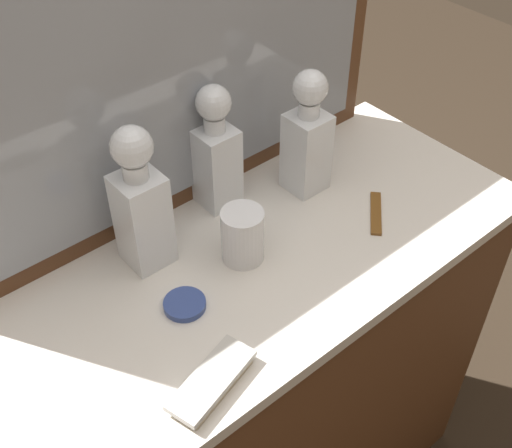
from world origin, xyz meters
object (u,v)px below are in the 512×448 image
crystal_tumbler_far_right (243,237)px  silver_brush_left (212,382)px  crystal_decanter_center (216,159)px  porcelain_dish (185,304)px  crystal_decanter_rear (142,211)px  tortoiseshell_comb (376,213)px  crystal_decanter_front (307,143)px

crystal_tumbler_far_right → silver_brush_left: size_ratio=0.63×
crystal_decanter_center → porcelain_dish: size_ratio=3.59×
crystal_decanter_rear → tortoiseshell_comb: 0.45m
crystal_decanter_front → silver_brush_left: size_ratio=1.58×
crystal_decanter_front → crystal_decanter_center: crystal_decanter_front is taller
crystal_decanter_front → crystal_tumbler_far_right: 0.24m
crystal_decanter_center → crystal_tumbler_far_right: bearing=-112.2°
silver_brush_left → crystal_decanter_center: bearing=50.9°
crystal_decanter_rear → porcelain_dish: 0.17m
porcelain_dish → tortoiseshell_comb: 0.42m
crystal_decanter_center → silver_brush_left: (-0.27, -0.34, -0.09)m
crystal_decanter_front → silver_brush_left: crystal_decanter_front is taller
silver_brush_left → porcelain_dish: 0.17m
silver_brush_left → crystal_decanter_rear: bearing=74.8°
crystal_decanter_front → tortoiseshell_comb: size_ratio=2.51×
crystal_decanter_rear → crystal_decanter_center: size_ratio=1.08×
crystal_decanter_rear → silver_brush_left: 0.32m
crystal_decanter_center → crystal_tumbler_far_right: 0.17m
crystal_tumbler_far_right → tortoiseshell_comb: 0.28m
crystal_decanter_front → crystal_decanter_center: size_ratio=1.01×
silver_brush_left → porcelain_dish: bearing=68.5°
crystal_decanter_rear → porcelain_dish: size_ratio=3.89×
silver_brush_left → tortoiseshell_comb: silver_brush_left is taller
crystal_decanter_center → porcelain_dish: crystal_decanter_center is taller
crystal_decanter_front → crystal_tumbler_far_right: size_ratio=2.52×
crystal_decanter_center → silver_brush_left: bearing=-129.1°
crystal_decanter_rear → crystal_decanter_front: (0.36, -0.03, -0.01)m
crystal_tumbler_far_right → tortoiseshell_comb: (0.27, -0.08, -0.04)m
crystal_tumbler_far_right → tortoiseshell_comb: size_ratio=1.00×
crystal_decanter_center → crystal_decanter_front: bearing=-25.2°
porcelain_dish → crystal_tumbler_far_right: bearing=11.1°
silver_brush_left → porcelain_dish: silver_brush_left is taller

